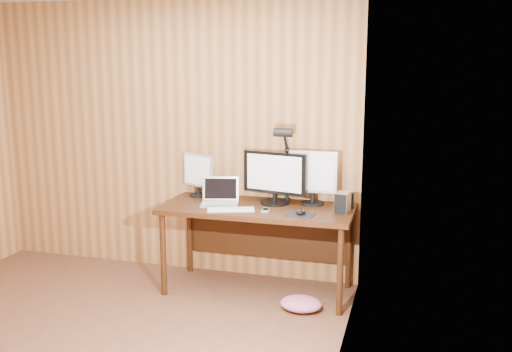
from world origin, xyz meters
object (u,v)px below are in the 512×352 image
at_px(monitor_right, 313,176).
at_px(phone, 266,210).
at_px(desk, 260,218).
at_px(mouse, 301,212).
at_px(laptop, 220,197).
at_px(desk_lamp, 285,153).
at_px(hard_drive, 343,202).
at_px(speaker, 350,201).
at_px(keyboard, 231,209).
at_px(monitor_left, 198,174).
at_px(monitor_center, 275,177).

height_order(monitor_right, phone, monitor_right).
bearing_deg(desk, mouse, -30.96).
distance_m(laptop, desk_lamp, 0.67).
xyz_separation_m(desk, desk_lamp, (0.19, 0.12, 0.55)).
bearing_deg(hard_drive, monitor_right, 154.87).
bearing_deg(phone, speaker, 17.04).
distance_m(monitor_right, keyboard, 0.75).
distance_m(monitor_left, hard_drive, 1.34).
bearing_deg(phone, monitor_left, 149.72).
height_order(monitor_center, speaker, monitor_center).
height_order(phone, speaker, speaker).
distance_m(mouse, phone, 0.30).
bearing_deg(monitor_center, monitor_right, 21.24).
relative_size(mouse, desk_lamp, 0.17).
bearing_deg(desk_lamp, speaker, -19.59).
height_order(keyboard, desk_lamp, desk_lamp).
bearing_deg(phone, desk_lamp, 69.24).
bearing_deg(monitor_right, desk, -164.32).
height_order(monitor_right, desk_lamp, desk_lamp).
distance_m(monitor_center, keyboard, 0.49).
relative_size(laptop, speaker, 2.82).
distance_m(laptop, speaker, 1.10).
height_order(hard_drive, phone, hard_drive).
xyz_separation_m(monitor_center, hard_drive, (0.59, -0.13, -0.15)).
distance_m(keyboard, hard_drive, 0.91).
height_order(desk, phone, phone).
height_order(mouse, desk_lamp, desk_lamp).
relative_size(monitor_center, laptop, 1.59).
relative_size(monitor_left, keyboard, 0.97).
bearing_deg(phone, hard_drive, 6.42).
distance_m(keyboard, speaker, 0.99).
bearing_deg(monitor_center, desk, -139.87).
xyz_separation_m(laptop, desk_lamp, (0.52, 0.19, 0.37)).
bearing_deg(laptop, speaker, -5.83).
bearing_deg(keyboard, monitor_center, 29.89).
xyz_separation_m(mouse, hard_drive, (0.31, 0.17, 0.06)).
bearing_deg(phone, desk, 112.86).
distance_m(laptop, hard_drive, 1.04).
bearing_deg(desk, phone, -61.97).
bearing_deg(desk, speaker, 5.84).
distance_m(monitor_right, desk_lamp, 0.30).
xyz_separation_m(laptop, hard_drive, (1.04, 0.00, 0.03)).
xyz_separation_m(monitor_center, phone, (-0.01, -0.25, -0.22)).
bearing_deg(monitor_center, mouse, -35.59).
bearing_deg(monitor_center, laptop, -152.72).
height_order(hard_drive, desk_lamp, desk_lamp).
xyz_separation_m(monitor_left, mouse, (1.01, -0.38, -0.18)).
bearing_deg(keyboard, desk, 37.84).
height_order(monitor_left, monitor_right, monitor_right).
xyz_separation_m(monitor_center, mouse, (0.29, -0.30, -0.21)).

